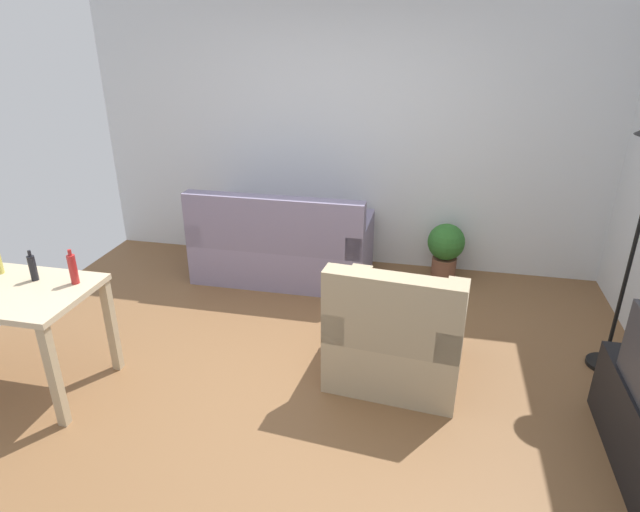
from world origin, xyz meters
name	(u,v)px	position (x,y,z in m)	size (l,w,h in m)	color
ground_plane	(292,377)	(0.00, 0.00, -0.01)	(5.20, 4.40, 0.02)	brown
wall_rear	(347,133)	(0.00, 2.20, 1.35)	(5.20, 0.10, 2.70)	silver
couch	(282,248)	(-0.52, 1.59, 0.31)	(1.69, 0.84, 0.92)	gray
desk	(3,302)	(-1.85, -0.48, 0.65)	(1.20, 0.70, 0.76)	#C6B28E
potted_plant	(446,248)	(1.06, 1.90, 0.33)	(0.36, 0.36, 0.57)	brown
armchair	(397,336)	(0.72, 0.19, 0.32)	(0.98, 0.92, 0.92)	tan
bottle_dark	(33,267)	(-1.69, -0.32, 0.85)	(0.05, 0.05, 0.22)	black
bottle_red	(73,269)	(-1.39, -0.31, 0.87)	(0.05, 0.05, 0.24)	#AD2323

